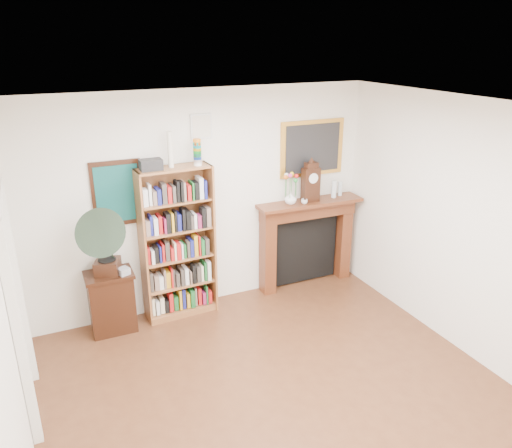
{
  "coord_description": "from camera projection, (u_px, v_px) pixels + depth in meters",
  "views": [
    {
      "loc": [
        -1.89,
        -3.22,
        3.36
      ],
      "look_at": [
        0.32,
        1.6,
        1.36
      ],
      "focal_mm": 35.0,
      "sensor_mm": 36.0,
      "label": 1
    }
  ],
  "objects": [
    {
      "name": "flower_vase",
      "position": [
        290.0,
        198.0,
        6.62
      ],
      "size": [
        0.19,
        0.19,
        0.17
      ],
      "primitive_type": "imported",
      "rotation": [
        0.0,
        0.0,
        -0.24
      ],
      "color": "white",
      "rests_on": "fireplace"
    },
    {
      "name": "bookshelf",
      "position": [
        177.0,
        235.0,
        6.09
      ],
      "size": [
        0.9,
        0.36,
        2.22
      ],
      "rotation": [
        0.0,
        0.0,
        0.05
      ],
      "color": "brown",
      "rests_on": "floor"
    },
    {
      "name": "gilt_painting",
      "position": [
        312.0,
        148.0,
        6.69
      ],
      "size": [
        0.95,
        0.04,
        0.75
      ],
      "color": "gold",
      "rests_on": "back_wall"
    },
    {
      "name": "bottle_right",
      "position": [
        340.0,
        189.0,
        6.97
      ],
      "size": [
        0.06,
        0.06,
        0.2
      ],
      "primitive_type": "cylinder",
      "color": "silver",
      "rests_on": "fireplace"
    },
    {
      "name": "mantel_clock",
      "position": [
        311.0,
        183.0,
        6.67
      ],
      "size": [
        0.23,
        0.14,
        0.54
      ],
      "rotation": [
        0.0,
        0.0,
        0.01
      ],
      "color": "black",
      "rests_on": "fireplace"
    },
    {
      "name": "teal_poster",
      "position": [
        117.0,
        193.0,
        5.78
      ],
      "size": [
        0.58,
        0.04,
        0.78
      ],
      "color": "black",
      "rests_on": "back_wall"
    },
    {
      "name": "cd_stack",
      "position": [
        124.0,
        271.0,
        5.8
      ],
      "size": [
        0.15,
        0.15,
        0.08
      ],
      "primitive_type": "cube",
      "rotation": [
        0.0,
        0.0,
        0.35
      ],
      "color": "#B8B7C4",
      "rests_on": "side_cabinet"
    },
    {
      "name": "small_picture",
      "position": [
        201.0,
        126.0,
        5.94
      ],
      "size": [
        0.26,
        0.04,
        0.3
      ],
      "color": "white",
      "rests_on": "back_wall"
    },
    {
      "name": "bottle_left",
      "position": [
        334.0,
        189.0,
        6.88
      ],
      "size": [
        0.07,
        0.07,
        0.24
      ],
      "primitive_type": "cylinder",
      "color": "silver",
      "rests_on": "fireplace"
    },
    {
      "name": "gramophone",
      "position": [
        106.0,
        238.0,
        5.54
      ],
      "size": [
        0.75,
        0.82,
        0.89
      ],
      "rotation": [
        0.0,
        0.0,
        -0.37
      ],
      "color": "black",
      "rests_on": "side_cabinet"
    },
    {
      "name": "side_cabinet",
      "position": [
        112.0,
        302.0,
        5.97
      ],
      "size": [
        0.56,
        0.41,
        0.76
      ],
      "primitive_type": "cube",
      "rotation": [
        0.0,
        0.0,
        -0.01
      ],
      "color": "black",
      "rests_on": "floor"
    },
    {
      "name": "teacup",
      "position": [
        304.0,
        201.0,
        6.64
      ],
      "size": [
        0.09,
        0.09,
        0.07
      ],
      "primitive_type": "imported",
      "rotation": [
        0.0,
        0.0,
        -0.0
      ],
      "color": "silver",
      "rests_on": "fireplace"
    },
    {
      "name": "room",
      "position": [
        301.0,
        286.0,
        4.17
      ],
      "size": [
        4.51,
        5.01,
        2.81
      ],
      "color": "#4E2917",
      "rests_on": "ground"
    },
    {
      "name": "door_casing",
      "position": [
        14.0,
        291.0,
        4.38
      ],
      "size": [
        0.08,
        1.02,
        2.17
      ],
      "color": "white",
      "rests_on": "left_wall"
    },
    {
      "name": "fireplace",
      "position": [
        306.0,
        234.0,
        7.0
      ],
      "size": [
        1.5,
        0.4,
        1.26
      ],
      "rotation": [
        0.0,
        0.0,
        -0.03
      ],
      "color": "#542513",
      "rests_on": "floor"
    }
  ]
}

